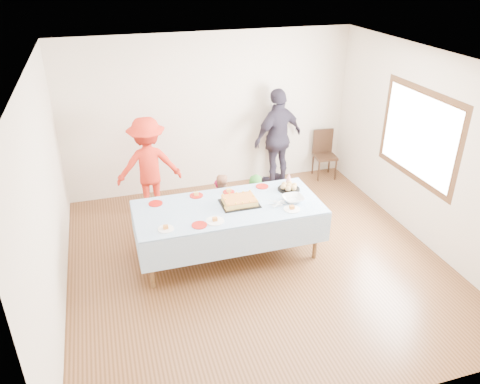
# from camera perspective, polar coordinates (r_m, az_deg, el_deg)

# --- Properties ---
(ground) EXTENTS (5.00, 5.00, 0.00)m
(ground) POSITION_cam_1_polar(r_m,az_deg,el_deg) (6.56, 1.94, -8.32)
(ground) COLOR #4D2E16
(ground) RESTS_ON ground
(room_walls) EXTENTS (5.04, 5.04, 2.72)m
(room_walls) POSITION_cam_1_polar(r_m,az_deg,el_deg) (5.73, 2.72, 6.35)
(room_walls) COLOR beige
(room_walls) RESTS_ON ground
(party_table) EXTENTS (2.50, 1.10, 0.78)m
(party_table) POSITION_cam_1_polar(r_m,az_deg,el_deg) (6.29, -1.42, -2.17)
(party_table) COLOR #52361C
(party_table) RESTS_ON ground
(birthday_cake) EXTENTS (0.51, 0.39, 0.09)m
(birthday_cake) POSITION_cam_1_polar(r_m,az_deg,el_deg) (6.29, -0.06, -1.13)
(birthday_cake) COLOR black
(birthday_cake) RESTS_ON party_table
(rolls_tray) EXTENTS (0.32, 0.32, 0.10)m
(rolls_tray) POSITION_cam_1_polar(r_m,az_deg,el_deg) (6.71, 5.97, 0.59)
(rolls_tray) COLOR black
(rolls_tray) RESTS_ON party_table
(punch_bowl) EXTENTS (0.29, 0.29, 0.07)m
(punch_bowl) POSITION_cam_1_polar(r_m,az_deg,el_deg) (6.40, 6.49, -0.85)
(punch_bowl) COLOR silver
(punch_bowl) RESTS_ON party_table
(party_hat) EXTENTS (0.10, 0.10, 0.17)m
(party_hat) POSITION_cam_1_polar(r_m,az_deg,el_deg) (6.89, 5.97, 1.74)
(party_hat) COLOR white
(party_hat) RESTS_ON party_table
(fork_pile) EXTENTS (0.24, 0.18, 0.07)m
(fork_pile) POSITION_cam_1_polar(r_m,az_deg,el_deg) (6.27, 4.57, -1.44)
(fork_pile) COLOR white
(fork_pile) RESTS_ON party_table
(plate_red_far_a) EXTENTS (0.19, 0.19, 0.01)m
(plate_red_far_a) POSITION_cam_1_polar(r_m,az_deg,el_deg) (6.42, -10.26, -1.38)
(plate_red_far_a) COLOR red
(plate_red_far_a) RESTS_ON party_table
(plate_red_far_b) EXTENTS (0.19, 0.19, 0.01)m
(plate_red_far_b) POSITION_cam_1_polar(r_m,az_deg,el_deg) (6.54, -5.34, -0.43)
(plate_red_far_b) COLOR red
(plate_red_far_b) RESTS_ON party_table
(plate_red_far_c) EXTENTS (0.17, 0.17, 0.01)m
(plate_red_far_c) POSITION_cam_1_polar(r_m,az_deg,el_deg) (6.61, -1.38, -0.01)
(plate_red_far_c) COLOR red
(plate_red_far_c) RESTS_ON party_table
(plate_red_far_d) EXTENTS (0.18, 0.18, 0.01)m
(plate_red_far_d) POSITION_cam_1_polar(r_m,az_deg,el_deg) (6.78, 2.72, 0.70)
(plate_red_far_d) COLOR red
(plate_red_far_d) RESTS_ON party_table
(plate_red_near) EXTENTS (0.20, 0.20, 0.01)m
(plate_red_near) POSITION_cam_1_polar(r_m,az_deg,el_deg) (5.85, -4.98, -4.04)
(plate_red_near) COLOR red
(plate_red_near) RESTS_ON party_table
(plate_white_left) EXTENTS (0.20, 0.20, 0.01)m
(plate_white_left) POSITION_cam_1_polar(r_m,az_deg,el_deg) (5.82, -9.03, -4.47)
(plate_white_left) COLOR white
(plate_white_left) RESTS_ON party_table
(plate_white_mid) EXTENTS (0.23, 0.23, 0.01)m
(plate_white_mid) POSITION_cam_1_polar(r_m,az_deg,el_deg) (5.92, -3.07, -3.55)
(plate_white_mid) COLOR white
(plate_white_mid) RESTS_ON party_table
(plate_white_right) EXTENTS (0.22, 0.22, 0.01)m
(plate_white_right) POSITION_cam_1_polar(r_m,az_deg,el_deg) (6.21, 6.34, -2.09)
(plate_white_right) COLOR white
(plate_white_right) RESTS_ON party_table
(dining_chair) EXTENTS (0.42, 0.42, 0.89)m
(dining_chair) POSITION_cam_1_polar(r_m,az_deg,el_deg) (8.91, 10.19, 4.95)
(dining_chair) COLOR black
(dining_chair) RESTS_ON ground
(toddler_left) EXTENTS (0.30, 0.23, 0.76)m
(toddler_left) POSITION_cam_1_polar(r_m,az_deg,el_deg) (7.22, -2.67, -1.14)
(toddler_left) COLOR #BB1748
(toddler_left) RESTS_ON ground
(toddler_mid) EXTENTS (0.49, 0.40, 0.85)m
(toddler_mid) POSITION_cam_1_polar(r_m,az_deg,el_deg) (7.14, 1.89, -1.10)
(toddler_mid) COLOR #2B7025
(toddler_mid) RESTS_ON ground
(toddler_right) EXTENTS (0.44, 0.35, 0.90)m
(toddler_right) POSITION_cam_1_polar(r_m,az_deg,el_deg) (7.06, -2.36, -1.22)
(toddler_right) COLOR tan
(toddler_right) RESTS_ON ground
(adult_left) EXTENTS (1.04, 0.61, 1.59)m
(adult_left) POSITION_cam_1_polar(r_m,az_deg,el_deg) (7.55, -11.07, 3.16)
(adult_left) COLOR red
(adult_left) RESTS_ON ground
(adult_right) EXTENTS (1.12, 0.78, 1.77)m
(adult_right) POSITION_cam_1_polar(r_m,az_deg,el_deg) (8.33, 4.65, 6.59)
(adult_right) COLOR #302A3A
(adult_right) RESTS_ON ground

